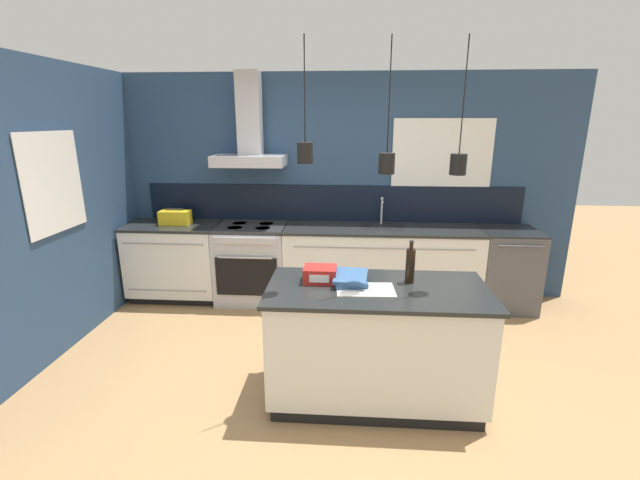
{
  "coord_description": "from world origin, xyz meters",
  "views": [
    {
      "loc": [
        0.21,
        -3.02,
        2.08
      ],
      "look_at": [
        -0.05,
        0.64,
        1.05
      ],
      "focal_mm": 24.0,
      "sensor_mm": 36.0,
      "label": 1
    }
  ],
  "objects_px": {
    "red_supply_box": "(320,274)",
    "yellow_toolbox": "(175,217)",
    "book_stack": "(350,279)",
    "dishwasher": "(506,269)",
    "bottle_on_island": "(410,265)",
    "oven_range": "(252,263)"
  },
  "relations": [
    {
      "from": "bottle_on_island",
      "to": "book_stack",
      "type": "xyz_separation_m",
      "value": [
        -0.44,
        -0.05,
        -0.1
      ]
    },
    {
      "from": "book_stack",
      "to": "red_supply_box",
      "type": "relative_size",
      "value": 1.44
    },
    {
      "from": "red_supply_box",
      "to": "yellow_toolbox",
      "type": "xyz_separation_m",
      "value": [
        -1.8,
        1.7,
        0.02
      ]
    },
    {
      "from": "dishwasher",
      "to": "yellow_toolbox",
      "type": "xyz_separation_m",
      "value": [
        -3.79,
        0.0,
        0.54
      ]
    },
    {
      "from": "dishwasher",
      "to": "red_supply_box",
      "type": "xyz_separation_m",
      "value": [
        -1.99,
        -1.7,
        0.51
      ]
    },
    {
      "from": "red_supply_box",
      "to": "yellow_toolbox",
      "type": "bearing_deg",
      "value": 136.7
    },
    {
      "from": "book_stack",
      "to": "yellow_toolbox",
      "type": "distance_m",
      "value": 2.67
    },
    {
      "from": "red_supply_box",
      "to": "book_stack",
      "type": "bearing_deg",
      "value": -6.9
    },
    {
      "from": "book_stack",
      "to": "red_supply_box",
      "type": "bearing_deg",
      "value": 173.1
    },
    {
      "from": "book_stack",
      "to": "red_supply_box",
      "type": "distance_m",
      "value": 0.23
    },
    {
      "from": "red_supply_box",
      "to": "dishwasher",
      "type": "bearing_deg",
      "value": 40.5
    },
    {
      "from": "oven_range",
      "to": "book_stack",
      "type": "distance_m",
      "value": 2.13
    },
    {
      "from": "dishwasher",
      "to": "bottle_on_island",
      "type": "distance_m",
      "value": 2.21
    },
    {
      "from": "dishwasher",
      "to": "book_stack",
      "type": "bearing_deg",
      "value": -135.61
    },
    {
      "from": "dishwasher",
      "to": "yellow_toolbox",
      "type": "relative_size",
      "value": 2.68
    },
    {
      "from": "book_stack",
      "to": "oven_range",
      "type": "bearing_deg",
      "value": 123.6
    },
    {
      "from": "dishwasher",
      "to": "red_supply_box",
      "type": "distance_m",
      "value": 2.67
    },
    {
      "from": "red_supply_box",
      "to": "yellow_toolbox",
      "type": "distance_m",
      "value": 2.48
    },
    {
      "from": "bottle_on_island",
      "to": "book_stack",
      "type": "height_order",
      "value": "bottle_on_island"
    },
    {
      "from": "bottle_on_island",
      "to": "yellow_toolbox",
      "type": "xyz_separation_m",
      "value": [
        -2.47,
        1.67,
        -0.06
      ]
    },
    {
      "from": "dishwasher",
      "to": "yellow_toolbox",
      "type": "distance_m",
      "value": 3.83
    },
    {
      "from": "red_supply_box",
      "to": "yellow_toolbox",
      "type": "relative_size",
      "value": 0.71
    }
  ]
}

